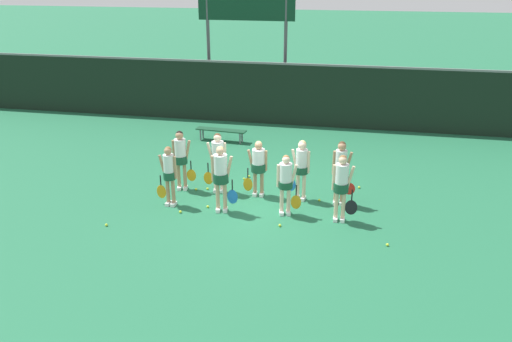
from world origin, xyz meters
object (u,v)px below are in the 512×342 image
object	(u,v)px
tennis_ball_3	(319,200)
tennis_ball_7	(249,176)
player_2	(286,180)
tennis_ball_1	(208,207)
player_8	(341,167)
tennis_ball_6	(244,179)
player_3	(342,183)
tennis_ball_10	(106,225)
tennis_ball_2	(196,189)
player_7	(301,165)
tennis_ball_0	(180,212)
tennis_ball_8	(359,187)
tennis_ball_9	(280,225)
bench_courtside	(221,131)
player_1	(221,173)
tennis_ball_5	(208,189)
scoreboard	(246,16)
player_4	(181,155)
tennis_ball_11	(387,245)
player_6	(258,164)
player_5	(218,157)
tennis_ball_4	(171,174)

from	to	relation	value
tennis_ball_3	tennis_ball_7	distance (m)	2.61
player_2	tennis_ball_1	world-z (taller)	player_2
player_8	tennis_ball_6	bearing A→B (deg)	157.94
player_3	tennis_ball_10	xyz separation A→B (m)	(-5.70, -1.47, -1.02)
player_8	tennis_ball_2	bearing A→B (deg)	177.92
player_7	tennis_ball_0	bearing A→B (deg)	-143.95
tennis_ball_8	tennis_ball_9	distance (m)	3.37
bench_courtside	tennis_ball_0	bearing A→B (deg)	-80.59
player_1	tennis_ball_5	distance (m)	1.79
player_3	tennis_ball_7	xyz separation A→B (m)	(-2.87, 2.32, -1.02)
bench_courtside	tennis_ball_10	size ratio (longest dim) A/B	27.83
tennis_ball_2	scoreboard	bearing A→B (deg)	92.06
scoreboard	tennis_ball_8	bearing A→B (deg)	-55.31
player_2	player_4	bearing A→B (deg)	151.18
player_2	tennis_ball_11	bearing A→B (deg)	-35.89
tennis_ball_2	tennis_ball_1	bearing A→B (deg)	-57.21
tennis_ball_0	tennis_ball_6	distance (m)	2.77
bench_courtside	player_6	size ratio (longest dim) A/B	1.19
player_2	tennis_ball_1	distance (m)	2.29
tennis_ball_7	tennis_ball_9	distance (m)	3.29
player_5	tennis_ball_4	bearing A→B (deg)	144.47
scoreboard	tennis_ball_7	size ratio (longest dim) A/B	77.06
player_7	tennis_ball_10	bearing A→B (deg)	-141.16
scoreboard	player_5	distance (m)	8.79
player_2	tennis_ball_11	world-z (taller)	player_2
tennis_ball_5	tennis_ball_9	distance (m)	3.01
player_5	player_7	world-z (taller)	player_5
tennis_ball_0	tennis_ball_4	world-z (taller)	tennis_ball_0
tennis_ball_7	tennis_ball_5	bearing A→B (deg)	-130.23
tennis_ball_7	tennis_ball_9	size ratio (longest dim) A/B	0.98
tennis_ball_9	tennis_ball_11	bearing A→B (deg)	-9.51
player_5	tennis_ball_6	xyz separation A→B (m)	(0.53, 0.97, -1.02)
tennis_ball_5	tennis_ball_8	size ratio (longest dim) A/B	1.00
player_2	tennis_ball_2	xyz separation A→B (m)	(-2.76, 0.96, -0.93)
player_7	tennis_ball_2	distance (m)	3.20
player_7	tennis_ball_8	bearing A→B (deg)	43.55
tennis_ball_6	tennis_ball_3	bearing A→B (deg)	-24.13
player_7	tennis_ball_1	distance (m)	2.78
player_2	tennis_ball_5	xyz separation A→B (m)	(-2.44, 1.07, -0.93)
bench_courtside	tennis_ball_10	bearing A→B (deg)	-94.08
player_5	tennis_ball_9	bearing A→B (deg)	-48.85
player_2	tennis_ball_3	world-z (taller)	player_2
bench_courtside	tennis_ball_1	distance (m)	5.63
scoreboard	tennis_ball_3	xyz separation A→B (m)	(3.87, -8.25, -4.16)
bench_courtside	tennis_ball_8	xyz separation A→B (m)	(5.10, -3.40, -0.36)
player_7	tennis_ball_1	bearing A→B (deg)	-146.67
player_6	player_8	distance (m)	2.27
player_7	tennis_ball_7	world-z (taller)	player_7
player_6	player_3	bearing A→B (deg)	-27.53
bench_courtside	tennis_ball_1	bearing A→B (deg)	-73.89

